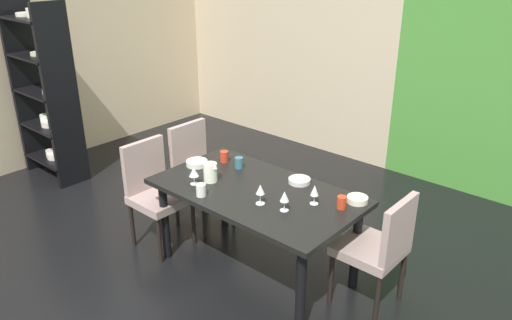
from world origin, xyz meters
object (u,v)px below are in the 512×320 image
Objects in this scene: cup_right at (342,202)px; dining_table at (256,200)px; chair_left_far at (198,170)px; chair_left_near at (154,189)px; display_shelf at (45,93)px; chair_right_far at (380,245)px; wine_glass_west at (285,197)px; serving_bowl_front at (299,181)px; wine_glass_near_window at (315,191)px; wine_glass_left at (194,172)px; pitcher_north at (211,172)px; cup_corner at (201,190)px; cup_rear at (239,163)px; cup_near_shelf at (224,157)px; serving_bowl_center at (197,163)px; wine_glass_south at (260,190)px; serving_bowl_east at (357,199)px.

dining_table is at bearing -164.42° from cup_right.
chair_left_far is (-0.95, 0.26, -0.11)m from dining_table.
chair_left_near is 2.10m from display_shelf.
chair_right_far is 6.02× the size of wine_glass_west.
wine_glass_near_window is at bearing -36.14° from serving_bowl_front.
pitcher_north is at bearing 62.28° from wine_glass_left.
cup_corner is 1.02× the size of cup_right.
chair_left_near is 1.37m from wine_glass_west.
wine_glass_left is 1.48× the size of cup_rear.
chair_left_near reaches higher than cup_near_shelf.
cup_corner is (2.76, -0.23, -0.18)m from display_shelf.
cup_right is (1.34, 0.17, 0.02)m from serving_bowl_center.
wine_glass_near_window is at bearing -6.36° from cup_near_shelf.
wine_glass_south reaches higher than cup_right.
serving_bowl_front is at bearing 93.26° from chair_left_far.
chair_right_far is 1.35m from cup_rear.
serving_bowl_front is at bearing 164.00° from cup_right.
cup_right is at bearing 15.58° from dining_table.
display_shelf reaches higher than cup_rear.
serving_bowl_center is (-1.05, 0.13, -0.09)m from wine_glass_west.
chair_right_far is (1.90, 0.00, -0.02)m from chair_left_far.
dining_table is at bearing 18.82° from pitcher_north.
wine_glass_west is (1.32, -0.37, 0.31)m from chair_left_far.
chair_right_far is 5.93× the size of serving_bowl_east.
wine_glass_near_window is (0.47, 0.11, 0.20)m from dining_table.
wine_glass_south is 0.72m from serving_bowl_east.
cup_near_shelf is at bearing 91.25° from chair_right_far.
wine_glass_south is 1.00× the size of pitcher_north.
wine_glass_south reaches higher than serving_bowl_east.
chair_left_near reaches higher than chair_right_far.
cup_near_shelf reaches higher than dining_table.
display_shelf reaches higher than wine_glass_left.
cup_corner is 1.04m from cup_right.
serving_bowl_center is at bearing 135.15° from chair_left_near.
serving_bowl_center is at bearing 169.25° from wine_glass_south.
wine_glass_west reaches higher than wine_glass_near_window.
serving_bowl_front is at bearing 116.94° from chair_left_near.
display_shelf is at bearing 95.39° from chair_right_far.
pitcher_north is at bearing -179.17° from wine_glass_west.
chair_left_far is 6.26× the size of wine_glass_south.
cup_near_shelf is at bearing -174.66° from serving_bowl_east.
chair_left_near is 5.41× the size of serving_bowl_front.
chair_right_far is 0.40m from cup_right.
chair_left_near reaches higher than wine_glass_left.
wine_glass_south reaches higher than dining_table.
cup_right is at bearing 34.69° from wine_glass_south.
wine_glass_south is 1.01× the size of serving_bowl_east.
serving_bowl_east is (0.22, 0.23, -0.08)m from wine_glass_near_window.
wine_glass_left is at bearing -137.15° from serving_bowl_front.
serving_bowl_east is 1.42m from serving_bowl_center.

